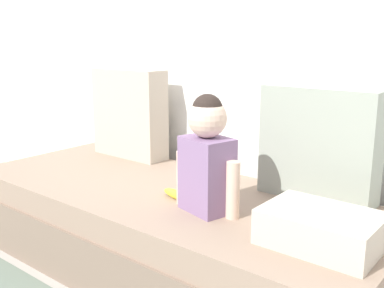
{
  "coord_description": "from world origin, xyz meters",
  "views": [
    {
      "loc": [
        1.42,
        -1.55,
        1.13
      ],
      "look_at": [
        0.16,
        0.0,
        0.66
      ],
      "focal_mm": 42.59,
      "sensor_mm": 36.0,
      "label": 1
    }
  ],
  "objects_px": {
    "folded_blanket": "(321,229)",
    "banana": "(176,194)",
    "throw_pillow_left": "(130,113)",
    "throw_pillow_right": "(319,144)",
    "couch": "(167,229)",
    "toddler": "(207,155)"
  },
  "relations": [
    {
      "from": "couch",
      "to": "toddler",
      "type": "bearing_deg",
      "value": -16.81
    },
    {
      "from": "folded_blanket",
      "to": "throw_pillow_right",
      "type": "bearing_deg",
      "value": 115.94
    },
    {
      "from": "throw_pillow_left",
      "to": "banana",
      "type": "xyz_separation_m",
      "value": [
        0.73,
        -0.41,
        -0.25
      ]
    },
    {
      "from": "throw_pillow_left",
      "to": "banana",
      "type": "distance_m",
      "value": 0.87
    },
    {
      "from": "couch",
      "to": "throw_pillow_right",
      "type": "distance_m",
      "value": 0.84
    },
    {
      "from": "throw_pillow_right",
      "to": "banana",
      "type": "height_order",
      "value": "throw_pillow_right"
    },
    {
      "from": "banana",
      "to": "folded_blanket",
      "type": "height_order",
      "value": "folded_blanket"
    },
    {
      "from": "throw_pillow_right",
      "to": "banana",
      "type": "distance_m",
      "value": 0.68
    },
    {
      "from": "toddler",
      "to": "folded_blanket",
      "type": "height_order",
      "value": "toddler"
    },
    {
      "from": "banana",
      "to": "folded_blanket",
      "type": "relative_size",
      "value": 0.42
    },
    {
      "from": "couch",
      "to": "toddler",
      "type": "height_order",
      "value": "toddler"
    },
    {
      "from": "throw_pillow_right",
      "to": "folded_blanket",
      "type": "distance_m",
      "value": 0.54
    },
    {
      "from": "throw_pillow_left",
      "to": "toddler",
      "type": "distance_m",
      "value": 1.02
    },
    {
      "from": "banana",
      "to": "folded_blanket",
      "type": "xyz_separation_m",
      "value": [
        0.71,
        -0.04,
        0.04
      ]
    },
    {
      "from": "couch",
      "to": "toddler",
      "type": "relative_size",
      "value": 4.46
    },
    {
      "from": "couch",
      "to": "folded_blanket",
      "type": "xyz_separation_m",
      "value": [
        0.83,
        -0.11,
        0.27
      ]
    },
    {
      "from": "throw_pillow_left",
      "to": "throw_pillow_right",
      "type": "height_order",
      "value": "throw_pillow_left"
    },
    {
      "from": "banana",
      "to": "throw_pillow_right",
      "type": "bearing_deg",
      "value": 39.72
    },
    {
      "from": "folded_blanket",
      "to": "banana",
      "type": "bearing_deg",
      "value": 176.61
    },
    {
      "from": "throw_pillow_right",
      "to": "folded_blanket",
      "type": "height_order",
      "value": "throw_pillow_right"
    },
    {
      "from": "throw_pillow_right",
      "to": "folded_blanket",
      "type": "xyz_separation_m",
      "value": [
        0.22,
        -0.45,
        -0.19
      ]
    },
    {
      "from": "couch",
      "to": "throw_pillow_left",
      "type": "relative_size",
      "value": 4.16
    }
  ]
}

